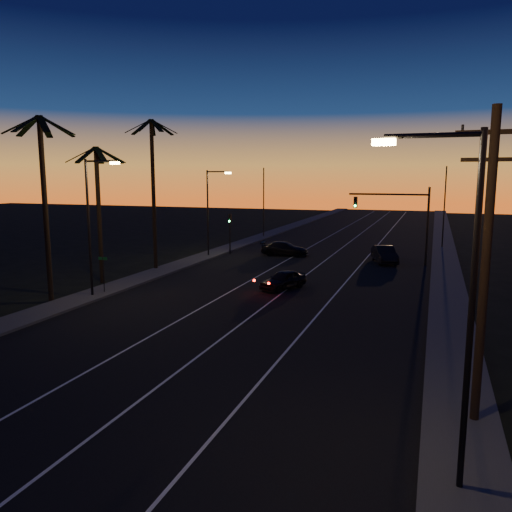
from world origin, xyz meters
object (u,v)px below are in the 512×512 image
at_px(right_car, 384,254).
at_px(cross_car, 285,249).
at_px(signal_mast, 400,211).
at_px(utility_pole, 486,262).
at_px(lead_car, 283,280).

distance_m(right_car, cross_car, 9.93).
bearing_deg(signal_mast, right_car, 172.72).
distance_m(utility_pole, right_car, 31.03).
bearing_deg(signal_mast, lead_car, -117.34).
xyz_separation_m(signal_mast, lead_car, (-6.94, -13.42, -4.11)).
bearing_deg(lead_car, cross_car, 106.13).
bearing_deg(utility_pole, cross_car, 116.64).
xyz_separation_m(utility_pole, right_car, (-5.73, 30.15, -4.53)).
height_order(utility_pole, cross_car, utility_pole).
relative_size(utility_pole, lead_car, 2.19).
bearing_deg(right_car, cross_car, 174.42).
relative_size(signal_mast, right_car, 1.44).
bearing_deg(right_car, utility_pole, -79.25).
height_order(signal_mast, cross_car, signal_mast).
relative_size(signal_mast, cross_car, 1.46).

